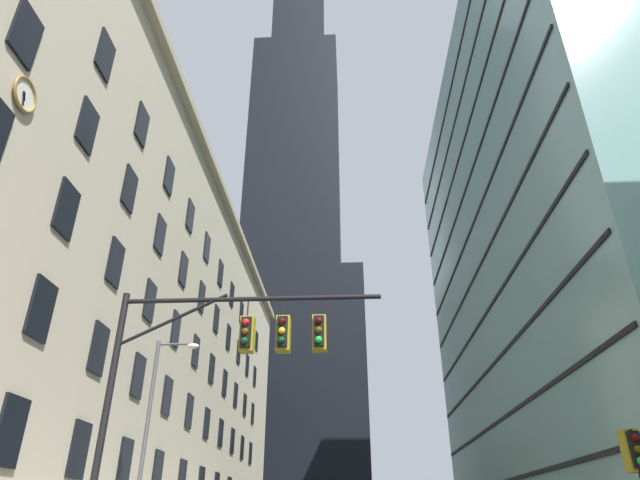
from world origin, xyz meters
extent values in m
cube|color=#BCAF93|center=(-19.04, 28.65, 14.11)|extent=(16.07, 69.30, 28.22)
cube|color=tan|center=(-10.75, 28.65, 27.52)|extent=(0.70, 69.30, 0.60)
cube|color=black|center=(-10.95, 8.00, 4.00)|extent=(0.14, 1.40, 2.20)
cube|color=black|center=(-10.95, 13.00, 4.00)|extent=(0.14, 1.40, 2.20)
cube|color=black|center=(-10.95, 18.00, 4.00)|extent=(0.14, 1.40, 2.20)
cube|color=black|center=(-10.95, 23.00, 4.00)|extent=(0.14, 1.40, 2.20)
cube|color=black|center=(-10.95, 28.00, 4.00)|extent=(0.14, 1.40, 2.20)
cube|color=black|center=(-10.95, 8.00, 8.20)|extent=(0.14, 1.40, 2.20)
cube|color=black|center=(-10.95, 13.00, 8.20)|extent=(0.14, 1.40, 2.20)
cube|color=black|center=(-10.95, 18.00, 8.20)|extent=(0.14, 1.40, 2.20)
cube|color=black|center=(-10.95, 23.00, 8.20)|extent=(0.14, 1.40, 2.20)
cube|color=black|center=(-10.95, 28.00, 8.20)|extent=(0.14, 1.40, 2.20)
cube|color=black|center=(-10.95, 33.00, 8.20)|extent=(0.14, 1.40, 2.20)
cube|color=black|center=(-10.95, 38.00, 8.20)|extent=(0.14, 1.40, 2.20)
cube|color=black|center=(-10.95, 43.00, 8.20)|extent=(0.14, 1.40, 2.20)
cube|color=black|center=(-10.95, 48.00, 8.20)|extent=(0.14, 1.40, 2.20)
cube|color=black|center=(-10.95, 53.00, 8.20)|extent=(0.14, 1.40, 2.20)
cube|color=black|center=(-10.95, 8.00, 12.40)|extent=(0.14, 1.40, 2.20)
cube|color=black|center=(-10.95, 13.00, 12.40)|extent=(0.14, 1.40, 2.20)
cube|color=black|center=(-10.95, 18.00, 12.40)|extent=(0.14, 1.40, 2.20)
cube|color=black|center=(-10.95, 23.00, 12.40)|extent=(0.14, 1.40, 2.20)
cube|color=black|center=(-10.95, 28.00, 12.40)|extent=(0.14, 1.40, 2.20)
cube|color=black|center=(-10.95, 33.00, 12.40)|extent=(0.14, 1.40, 2.20)
cube|color=black|center=(-10.95, 38.00, 12.40)|extent=(0.14, 1.40, 2.20)
cube|color=black|center=(-10.95, 43.00, 12.40)|extent=(0.14, 1.40, 2.20)
cube|color=black|center=(-10.95, 48.00, 12.40)|extent=(0.14, 1.40, 2.20)
cube|color=black|center=(-10.95, 53.00, 12.40)|extent=(0.14, 1.40, 2.20)
cube|color=black|center=(-10.95, 3.00, 16.60)|extent=(0.14, 1.40, 2.20)
cube|color=black|center=(-10.95, 8.00, 16.60)|extent=(0.14, 1.40, 2.20)
cube|color=black|center=(-10.95, 13.00, 16.60)|extent=(0.14, 1.40, 2.20)
cube|color=black|center=(-10.95, 18.00, 16.60)|extent=(0.14, 1.40, 2.20)
cube|color=black|center=(-10.95, 23.00, 16.60)|extent=(0.14, 1.40, 2.20)
cube|color=black|center=(-10.95, 28.00, 16.60)|extent=(0.14, 1.40, 2.20)
cube|color=black|center=(-10.95, 33.00, 16.60)|extent=(0.14, 1.40, 2.20)
cube|color=black|center=(-10.95, 38.00, 16.60)|extent=(0.14, 1.40, 2.20)
cube|color=black|center=(-10.95, 43.00, 16.60)|extent=(0.14, 1.40, 2.20)
cube|color=black|center=(-10.95, 48.00, 16.60)|extent=(0.14, 1.40, 2.20)
cube|color=black|center=(-10.95, 53.00, 16.60)|extent=(0.14, 1.40, 2.20)
cube|color=black|center=(-10.95, 8.00, 20.80)|extent=(0.14, 1.40, 2.20)
cube|color=black|center=(-10.95, 13.00, 20.80)|extent=(0.14, 1.40, 2.20)
cube|color=black|center=(-10.95, 18.00, 20.80)|extent=(0.14, 1.40, 2.20)
cube|color=black|center=(-10.95, 23.00, 20.80)|extent=(0.14, 1.40, 2.20)
cube|color=black|center=(-10.95, 28.00, 20.80)|extent=(0.14, 1.40, 2.20)
cube|color=black|center=(-10.95, 33.00, 20.80)|extent=(0.14, 1.40, 2.20)
cube|color=black|center=(-10.95, 38.00, 20.80)|extent=(0.14, 1.40, 2.20)
cube|color=black|center=(-10.95, 43.00, 20.80)|extent=(0.14, 1.40, 2.20)
cube|color=black|center=(-10.95, 48.00, 20.80)|extent=(0.14, 1.40, 2.20)
cube|color=black|center=(-10.95, 53.00, 20.80)|extent=(0.14, 1.40, 2.20)
torus|color=olive|center=(-10.88, 3.82, 14.54)|extent=(0.12, 1.31, 1.31)
cylinder|color=silver|center=(-10.92, 3.82, 14.54)|extent=(0.05, 1.13, 1.13)
cube|color=black|center=(-10.85, 3.75, 14.41)|extent=(0.03, 0.22, 0.33)
cube|color=black|center=(-10.85, 3.78, 14.30)|extent=(0.03, 0.14, 0.50)
cube|color=black|center=(-10.99, 92.16, 21.42)|extent=(28.03, 28.03, 42.85)
cube|color=black|center=(-10.99, 92.16, 74.01)|extent=(19.62, 19.62, 62.32)
cube|color=gray|center=(19.73, 32.03, 22.12)|extent=(17.47, 44.57, 44.24)
cube|color=black|center=(10.96, 32.03, 8.00)|extent=(0.12, 43.57, 0.24)
cube|color=black|center=(10.96, 32.03, 12.00)|extent=(0.12, 43.57, 0.24)
cube|color=black|center=(10.96, 32.03, 16.00)|extent=(0.12, 43.57, 0.24)
cube|color=black|center=(10.96, 32.03, 20.00)|extent=(0.12, 43.57, 0.24)
cube|color=black|center=(10.96, 32.03, 24.00)|extent=(0.12, 43.57, 0.24)
cube|color=black|center=(10.96, 32.03, 28.00)|extent=(0.12, 43.57, 0.24)
cube|color=black|center=(10.96, 32.03, 32.00)|extent=(0.12, 43.57, 0.24)
cube|color=black|center=(10.96, 32.03, 36.00)|extent=(0.12, 43.57, 0.24)
cube|color=black|center=(10.96, 32.03, 40.00)|extent=(0.12, 43.57, 0.24)
cylinder|color=black|center=(-6.58, 5.08, 3.83)|extent=(0.20, 0.20, 7.36)
cylinder|color=black|center=(-2.73, 5.08, 7.26)|extent=(7.68, 0.14, 0.14)
cylinder|color=black|center=(-5.04, 5.08, 6.66)|extent=(3.16, 0.10, 1.59)
cylinder|color=black|center=(-2.83, 5.08, 6.96)|extent=(0.04, 0.04, 0.60)
cube|color=black|center=(-2.83, 5.08, 6.21)|extent=(0.30, 0.30, 0.90)
cube|color=olive|center=(-2.83, 5.25, 6.21)|extent=(0.40, 0.40, 1.04)
sphere|color=red|center=(-2.83, 4.92, 6.49)|extent=(0.20, 0.20, 0.20)
sphere|color=#4B3A08|center=(-2.83, 4.92, 6.21)|extent=(0.20, 0.20, 0.20)
sphere|color=#083D10|center=(-2.83, 4.92, 5.93)|extent=(0.20, 0.20, 0.20)
cylinder|color=black|center=(-1.77, 5.08, 6.96)|extent=(0.04, 0.04, 0.60)
cube|color=black|center=(-1.77, 5.08, 6.21)|extent=(0.30, 0.30, 0.90)
cube|color=olive|center=(-1.77, 5.25, 6.21)|extent=(0.40, 0.40, 1.04)
sphere|color=#450808|center=(-1.77, 4.92, 6.49)|extent=(0.20, 0.20, 0.20)
sphere|color=yellow|center=(-1.77, 4.92, 6.21)|extent=(0.20, 0.20, 0.20)
sphere|color=#083D10|center=(-1.77, 4.92, 5.93)|extent=(0.20, 0.20, 0.20)
cylinder|color=black|center=(-0.72, 5.08, 6.96)|extent=(0.04, 0.04, 0.60)
cube|color=black|center=(-0.72, 5.08, 6.21)|extent=(0.30, 0.30, 0.90)
cube|color=olive|center=(-0.72, 5.25, 6.21)|extent=(0.40, 0.40, 1.04)
sphere|color=#450808|center=(-0.72, 4.92, 6.49)|extent=(0.20, 0.20, 0.20)
sphere|color=#4B3A08|center=(-0.72, 4.92, 6.21)|extent=(0.20, 0.20, 0.20)
sphere|color=green|center=(-0.72, 4.92, 5.93)|extent=(0.20, 0.20, 0.20)
cube|color=black|center=(7.36, 5.21, 2.98)|extent=(0.30, 0.30, 0.90)
cube|color=olive|center=(7.36, 5.38, 2.98)|extent=(0.40, 0.40, 1.04)
sphere|color=#450808|center=(7.36, 5.05, 3.26)|extent=(0.20, 0.20, 0.20)
sphere|color=#4B3A08|center=(7.36, 5.05, 2.98)|extent=(0.20, 0.20, 0.20)
cylinder|color=#47474C|center=(-8.58, 13.86, 4.45)|extent=(0.18, 0.18, 8.61)
cylinder|color=#47474C|center=(-7.78, 13.86, 8.61)|extent=(1.61, 0.10, 0.10)
ellipsoid|color=#EFE5C6|center=(-6.97, 13.86, 8.51)|extent=(0.56, 0.32, 0.24)
camera|label=1|loc=(0.14, -9.98, 1.30)|focal=30.56mm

